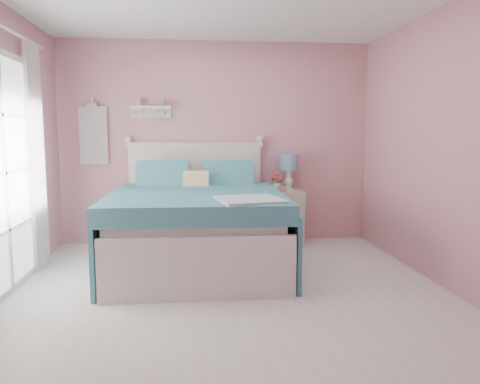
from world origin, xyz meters
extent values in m
plane|color=silver|center=(0.00, 0.00, 0.00)|extent=(4.50, 4.50, 0.00)
plane|color=#CE828F|center=(0.00, 2.25, 1.30)|extent=(4.00, 0.00, 4.00)
plane|color=#CE828F|center=(0.00, -2.25, 1.30)|extent=(4.00, 0.00, 4.00)
plane|color=#CE828F|center=(2.00, 0.00, 1.30)|extent=(0.00, 4.50, 4.50)
cube|color=silver|center=(-0.28, 1.09, 0.24)|extent=(1.70, 2.21, 0.48)
cube|color=silver|center=(-0.28, 1.09, 0.56)|extent=(1.63, 2.15, 0.16)
cube|color=silver|center=(-0.28, 2.19, 0.63)|extent=(1.69, 0.07, 1.25)
cube|color=silver|center=(-0.28, 2.19, 1.28)|extent=(1.75, 0.09, 0.06)
cube|color=silver|center=(-0.28, 0.00, 0.28)|extent=(1.69, 0.06, 0.56)
cube|color=teal|center=(-0.28, 0.94, 0.73)|extent=(1.81, 1.96, 0.18)
cube|color=#CE8593|center=(-0.67, 1.87, 0.84)|extent=(0.69, 0.29, 0.43)
cube|color=#CE8593|center=(0.11, 1.87, 0.84)|extent=(0.69, 0.29, 0.43)
cube|color=#CCBC59|center=(-0.28, 1.59, 0.84)|extent=(0.30, 0.22, 0.31)
cube|color=beige|center=(0.84, 1.99, 0.35)|extent=(0.48, 0.45, 0.70)
cube|color=silver|center=(0.84, 1.78, 0.57)|extent=(0.42, 0.02, 0.16)
sphere|color=white|center=(0.84, 1.76, 0.57)|extent=(0.03, 0.03, 0.03)
cylinder|color=white|center=(0.92, 2.05, 0.71)|extent=(0.15, 0.15, 0.02)
cylinder|color=white|center=(0.92, 2.05, 0.84)|extent=(0.08, 0.08, 0.26)
cylinder|color=#698FB0|center=(0.92, 2.05, 1.06)|extent=(0.24, 0.24, 0.21)
imported|color=silver|center=(0.76, 2.01, 0.76)|extent=(0.15, 0.15, 0.14)
imported|color=#D68F92|center=(0.80, 1.88, 0.73)|extent=(0.11, 0.11, 0.08)
sphere|color=#DB4A5E|center=(0.76, 2.01, 0.91)|extent=(0.06, 0.06, 0.06)
sphere|color=#DB4A5E|center=(0.80, 2.03, 0.87)|extent=(0.06, 0.06, 0.06)
sphere|color=#DB4A5E|center=(0.72, 2.02, 0.88)|extent=(0.06, 0.06, 0.06)
sphere|color=#DB4A5E|center=(0.78, 1.98, 0.85)|extent=(0.06, 0.06, 0.06)
sphere|color=#DB4A5E|center=(0.73, 1.99, 0.86)|extent=(0.06, 0.06, 0.06)
cube|color=silver|center=(-0.83, 2.17, 1.75)|extent=(0.50, 0.14, 0.04)
cube|color=silver|center=(-0.83, 2.23, 1.68)|extent=(0.50, 0.03, 0.12)
cylinder|color=#D18C99|center=(-0.98, 2.17, 1.82)|extent=(0.06, 0.06, 0.10)
cube|color=#698FB0|center=(-0.71, 2.17, 1.80)|extent=(0.08, 0.06, 0.07)
cube|color=white|center=(-1.55, 2.18, 1.40)|extent=(0.34, 0.03, 0.72)
cube|color=silver|center=(-1.97, 0.40, 0.03)|extent=(0.04, 1.32, 0.06)
cube|color=silver|center=(-1.97, 1.03, 1.05)|extent=(0.04, 0.06, 2.10)
cube|color=white|center=(-1.97, 0.40, 1.08)|extent=(0.02, 1.20, 2.04)
cube|color=white|center=(-1.92, 1.14, 1.18)|extent=(0.04, 0.40, 2.32)
camera|label=1|loc=(-0.32, -3.88, 1.43)|focal=35.00mm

